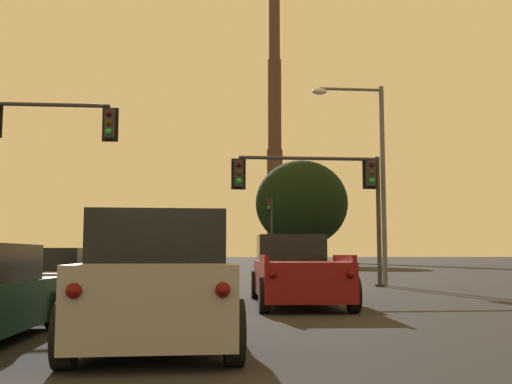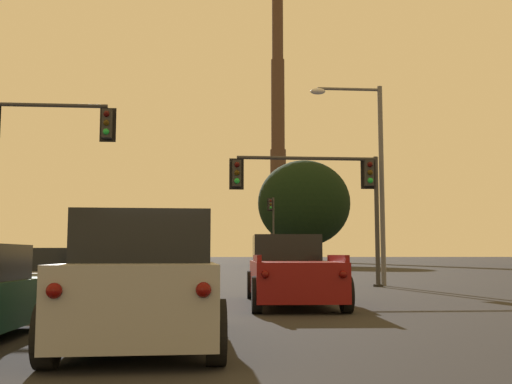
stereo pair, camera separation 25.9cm
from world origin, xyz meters
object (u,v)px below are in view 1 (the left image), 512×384
(sedan_left_lane_front, at_px, (51,279))
(traffic_light_overhead_right, at_px, (328,186))
(traffic_light_far_right, at_px, (270,222))
(pickup_truck_right_lane_front, at_px, (296,272))
(traffic_light_overhead_left, at_px, (26,146))
(street_lamp, at_px, (372,162))
(suv_center_lane_second, at_px, (159,280))
(smokestack, at_px, (275,145))

(sedan_left_lane_front, distance_m, traffic_light_overhead_right, 12.35)
(traffic_light_far_right, bearing_deg, pickup_truck_right_lane_front, -95.60)
(traffic_light_overhead_left, bearing_deg, traffic_light_overhead_right, 9.85)
(traffic_light_far_right, distance_m, street_lamp, 32.95)
(suv_center_lane_second, xyz_separation_m, traffic_light_overhead_left, (-5.60, 12.50, 4.17))
(suv_center_lane_second, bearing_deg, sedan_left_lane_front, 114.40)
(suv_center_lane_second, distance_m, smokestack, 118.18)
(suv_center_lane_second, xyz_separation_m, traffic_light_far_right, (7.13, 48.04, 3.49))
(sedan_left_lane_front, height_order, traffic_light_far_right, traffic_light_far_right)
(smokestack, bearing_deg, sedan_left_lane_front, -99.84)
(traffic_light_far_right, height_order, street_lamp, street_lamp)
(traffic_light_overhead_right, bearing_deg, pickup_truck_right_lane_front, -107.93)
(pickup_truck_right_lane_front, height_order, traffic_light_overhead_right, traffic_light_overhead_right)
(sedan_left_lane_front, distance_m, street_lamp, 14.53)
(traffic_light_far_right, distance_m, smokestack, 70.17)
(suv_center_lane_second, relative_size, traffic_light_far_right, 0.74)
(traffic_light_far_right, bearing_deg, smokestack, 82.65)
(traffic_light_overhead_left, relative_size, smokestack, 0.11)
(suv_center_lane_second, bearing_deg, traffic_light_far_right, 79.97)
(smokestack, bearing_deg, traffic_light_far_right, -97.35)
(traffic_light_overhead_left, height_order, smokestack, smokestack)
(pickup_truck_right_lane_front, relative_size, sedan_left_lane_front, 1.18)
(traffic_light_overhead_right, height_order, street_lamp, street_lamp)
(traffic_light_overhead_right, xyz_separation_m, street_lamp, (2.01, 0.66, 1.10))
(suv_center_lane_second, distance_m, traffic_light_far_right, 48.69)
(traffic_light_far_right, bearing_deg, traffic_light_overhead_right, -92.61)
(pickup_truck_right_lane_front, height_order, suv_center_lane_second, suv_center_lane_second)
(sedan_left_lane_front, relative_size, traffic_light_far_right, 0.70)
(sedan_left_lane_front, bearing_deg, traffic_light_far_right, 76.62)
(sedan_left_lane_front, height_order, street_lamp, street_lamp)
(traffic_light_far_right, distance_m, traffic_light_overhead_right, 33.64)
(pickup_truck_right_lane_front, height_order, street_lamp, street_lamp)
(pickup_truck_right_lane_front, distance_m, traffic_light_overhead_left, 11.30)
(traffic_light_overhead_left, height_order, street_lamp, street_lamp)
(traffic_light_overhead_left, bearing_deg, pickup_truck_right_lane_front, -34.17)
(traffic_light_far_right, bearing_deg, street_lamp, -89.17)
(traffic_light_far_right, bearing_deg, traffic_light_overhead_left, -109.70)
(traffic_light_overhead_left, bearing_deg, suv_center_lane_second, -65.88)
(sedan_left_lane_front, xyz_separation_m, traffic_light_far_right, (10.21, 41.73, 3.72))
(pickup_truck_right_lane_front, distance_m, smokestack, 111.39)
(sedan_left_lane_front, bearing_deg, street_lamp, 39.80)
(traffic_light_overhead_left, relative_size, traffic_light_overhead_right, 1.09)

